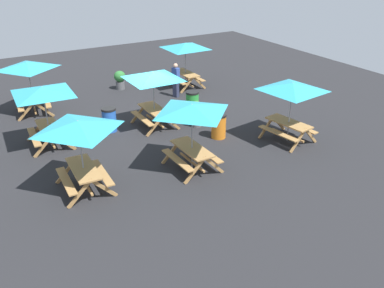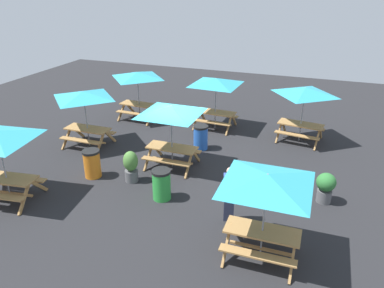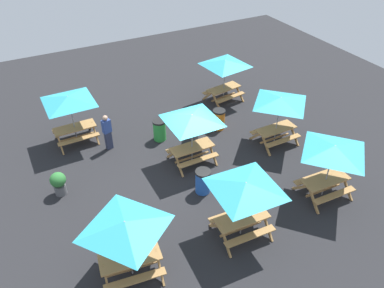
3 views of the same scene
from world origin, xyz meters
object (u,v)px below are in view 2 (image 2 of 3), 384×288
Objects in this scene: picnic_table_2 at (84,99)px; trash_bin_blue at (201,137)px; picnic_table_1 at (138,78)px; picnic_table_3 at (305,95)px; picnic_table_6 at (216,85)px; picnic_table_4 at (267,186)px; picnic_table_0 at (171,114)px; potted_plant_0 at (131,166)px; trash_bin_green at (162,184)px; person_standing at (229,193)px; potted_plant_1 at (326,186)px; trash_bin_orange at (92,163)px.

picnic_table_2 reaches higher than trash_bin_blue.
picnic_table_3 is (-7.51, 0.08, 0.00)m from picnic_table_1.
picnic_table_6 is at bearing -175.23° from picnic_table_1.
trash_bin_blue is (-0.13, 2.39, -1.49)m from picnic_table_6.
picnic_table_3 is at bearing -149.07° from trash_bin_blue.
trash_bin_blue is at bearing -58.40° from picnic_table_4.
potted_plant_0 is (0.86, 1.47, -1.41)m from picnic_table_0.
person_standing reaches higher than trash_bin_green.
potted_plant_1 is at bearing 112.19° from picnic_table_3.
picnic_table_1 is 3.75m from picnic_table_6.
picnic_table_3 is 7.19m from trash_bin_green.
picnic_table_1 is 7.45m from trash_bin_green.
picnic_table_3 is 0.83× the size of picnic_table_6.
trash_bin_orange and trash_bin_green have the same top height.
picnic_table_1 is 2.43× the size of potted_plant_1.
picnic_table_2 is (0.48, 3.53, 0.00)m from picnic_table_1.
picnic_table_4 is at bearing 66.27° from potted_plant_1.
picnic_table_6 is at bearing 4.58° from picnic_table_3.
trash_bin_orange is 1.42m from potted_plant_0.
trash_bin_orange is 1.00× the size of trash_bin_green.
picnic_table_1 is at bearing -78.67° from trash_bin_orange.
picnic_table_6 is (3.76, -0.21, 0.00)m from picnic_table_3.
picnic_table_6 is 2.94× the size of potted_plant_1.
picnic_table_6 reaches higher than potted_plant_0.
picnic_table_2 is 9.33m from potted_plant_1.
trash_bin_green is at bearing 67.40° from picnic_table_3.
picnic_table_3 reaches higher than trash_bin_green.
person_standing is at bearing 113.16° from picnic_table_6.
trash_bin_blue is 0.90× the size of potted_plant_0.
picnic_table_6 is (-3.75, -0.14, 0.00)m from picnic_table_1.
picnic_table_4 is 4.00m from trash_bin_green.
picnic_table_1 is 1.40× the size of person_standing.
trash_bin_green is (-3.94, 6.14, -1.49)m from picnic_table_1.
picnic_table_0 is 3.89m from person_standing.
trash_bin_green is (-4.43, 2.61, -1.49)m from picnic_table_2.
trash_bin_blue reaches higher than potted_plant_1.
picnic_table_2 is 1.00× the size of picnic_table_3.
picnic_table_4 and picnic_table_6 have the same top height.
picnic_table_0 is 5.70m from picnic_table_3.
picnic_table_0 reaches higher than potted_plant_0.
picnic_table_1 reaches higher than trash_bin_orange.
trash_bin_orange is (-1.14, 5.68, -1.49)m from picnic_table_1.
picnic_table_1 is 1.00× the size of picnic_table_3.
trash_bin_orange is at bearing 68.97° from picnic_table_6.
picnic_table_4 is 2.89× the size of trash_bin_green.
trash_bin_blue is (-0.47, -1.78, -1.49)m from picnic_table_0.
trash_bin_blue is 3.89m from trash_bin_green.
trash_bin_blue is 3.52m from potted_plant_0.
trash_bin_green is 4.97m from potted_plant_1.
picnic_table_2 and picnic_table_4 have the same top height.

